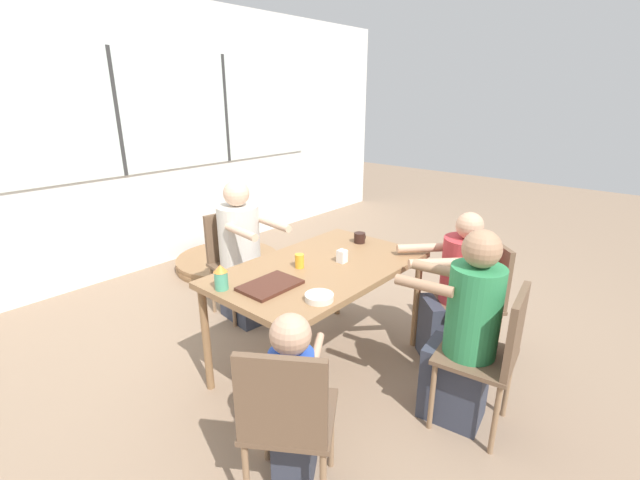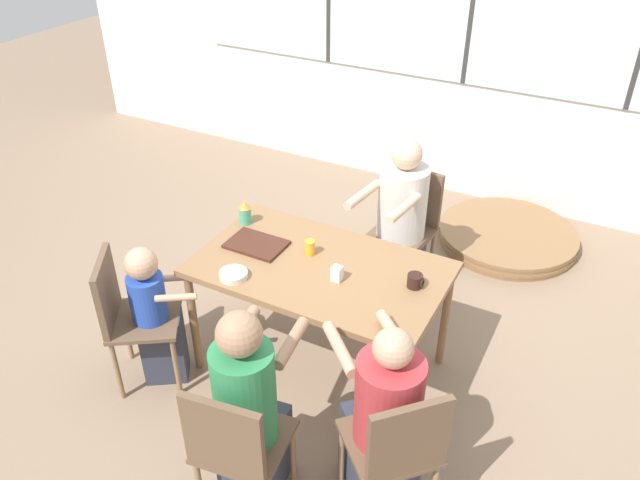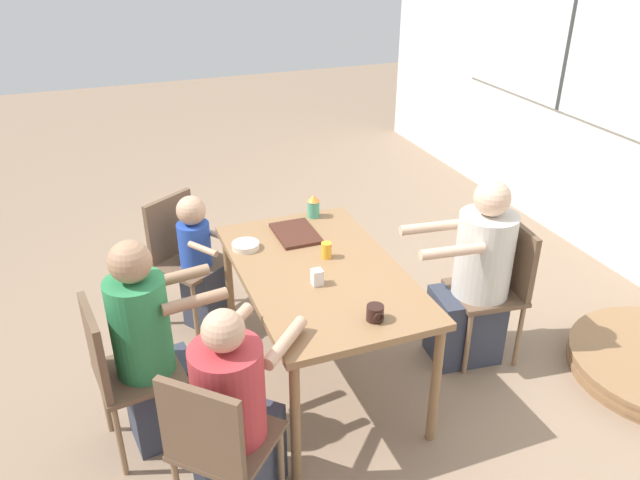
{
  "view_description": "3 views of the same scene",
  "coord_description": "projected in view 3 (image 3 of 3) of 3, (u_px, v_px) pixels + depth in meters",
  "views": [
    {
      "loc": [
        -1.97,
        -1.71,
        1.84
      ],
      "look_at": [
        0.0,
        0.0,
        0.94
      ],
      "focal_mm": 24.0,
      "sensor_mm": 36.0,
      "label": 1
    },
    {
      "loc": [
        1.37,
        -2.57,
        2.84
      ],
      "look_at": [
        0.0,
        0.0,
        0.94
      ],
      "focal_mm": 35.0,
      "sensor_mm": 36.0,
      "label": 2
    },
    {
      "loc": [
        2.77,
        -1.05,
        2.49
      ],
      "look_at": [
        0.0,
        0.0,
        0.94
      ],
      "focal_mm": 35.0,
      "sensor_mm": 36.0,
      "label": 3
    }
  ],
  "objects": [
    {
      "name": "person_man_blue_shirt",
      "position": [
        475.0,
        283.0,
        3.74
      ],
      "size": [
        0.41,
        0.66,
        1.19
      ],
      "rotation": [
        0.0,
        0.0,
        -3.26
      ],
      "color": "#333847",
      "rests_on": "ground_plane"
    },
    {
      "name": "ground_plane",
      "position": [
        320.0,
        378.0,
        3.78
      ],
      "size": [
        16.0,
        16.0,
        0.0
      ],
      "primitive_type": "plane",
      "color": "#8C725B"
    },
    {
      "name": "food_tray_dark",
      "position": [
        296.0,
        233.0,
        3.79
      ],
      "size": [
        0.34,
        0.24,
        0.02
      ],
      "color": "#472319",
      "rests_on": "dining_table"
    },
    {
      "name": "person_woman_green_shirt",
      "position": [
        236.0,
        422.0,
        2.77
      ],
      "size": [
        0.63,
        0.62,
        1.1
      ],
      "rotation": [
        0.0,
        0.0,
        0.81
      ],
      "color": "#333847",
      "rests_on": "ground_plane"
    },
    {
      "name": "person_man_teal_shirt",
      "position": [
        151.0,
        354.0,
        3.12
      ],
      "size": [
        0.36,
        0.57,
        1.18
      ],
      "rotation": [
        0.0,
        0.0,
        0.14
      ],
      "color": "#333847",
      "rests_on": "ground_plane"
    },
    {
      "name": "milk_carton_small",
      "position": [
        317.0,
        277.0,
        3.27
      ],
      "size": [
        0.06,
        0.06,
        0.09
      ],
      "color": "silver",
      "rests_on": "dining_table"
    },
    {
      "name": "sippy_cup",
      "position": [
        313.0,
        206.0,
        3.99
      ],
      "size": [
        0.08,
        0.08,
        0.15
      ],
      "color": "#4CA57F",
      "rests_on": "dining_table"
    },
    {
      "name": "coffee_mug",
      "position": [
        375.0,
        313.0,
        2.98
      ],
      "size": [
        0.09,
        0.08,
        0.08
      ],
      "color": "black",
      "rests_on": "dining_table"
    },
    {
      "name": "chair_for_toddler",
      "position": [
        182.0,
        249.0,
        4.12
      ],
      "size": [
        0.55,
        0.55,
        0.88
      ],
      "rotation": [
        0.0,
        0.0,
        -0.99
      ],
      "color": "brown",
      "rests_on": "ground_plane"
    },
    {
      "name": "dining_table",
      "position": [
        320.0,
        280.0,
        3.46
      ],
      "size": [
        1.43,
        0.86,
        0.76
      ],
      "color": "olive",
      "rests_on": "ground_plane"
    },
    {
      "name": "chair_for_man_blue_shirt",
      "position": [
        500.0,
        280.0,
        3.78
      ],
      "size": [
        0.44,
        0.44,
        0.88
      ],
      "rotation": [
        0.0,
        0.0,
        -3.26
      ],
      "color": "brown",
      "rests_on": "ground_plane"
    },
    {
      "name": "chair_for_woman_green_shirt",
      "position": [
        215.0,
        441.0,
        2.62
      ],
      "size": [
        0.57,
        0.57,
        0.88
      ],
      "rotation": [
        0.0,
        0.0,
        0.81
      ],
      "color": "brown",
      "rests_on": "ground_plane"
    },
    {
      "name": "chair_for_man_teal_shirt",
      "position": [
        119.0,
        366.0,
        3.06
      ],
      "size": [
        0.45,
        0.45,
        0.88
      ],
      "rotation": [
        0.0,
        0.0,
        0.14
      ],
      "color": "brown",
      "rests_on": "ground_plane"
    },
    {
      "name": "bowl_white_shallow",
      "position": [
        246.0,
        246.0,
        3.63
      ],
      "size": [
        0.16,
        0.16,
        0.04
      ],
      "color": "silver",
      "rests_on": "dining_table"
    },
    {
      "name": "juice_glass",
      "position": [
        326.0,
        250.0,
        3.52
      ],
      "size": [
        0.06,
        0.06,
        0.09
      ],
      "color": "gold",
      "rests_on": "dining_table"
    },
    {
      "name": "person_toddler",
      "position": [
        200.0,
        267.0,
        4.08
      ],
      "size": [
        0.43,
        0.38,
        0.94
      ],
      "rotation": [
        0.0,
        0.0,
        -0.99
      ],
      "color": "#333847",
      "rests_on": "ground_plane"
    }
  ]
}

